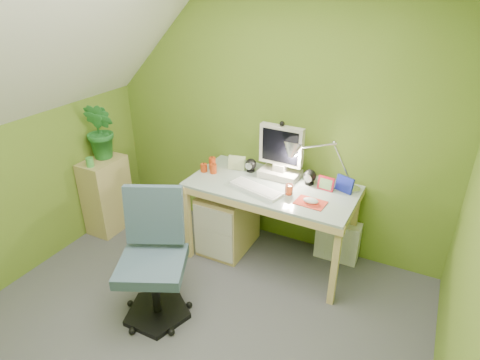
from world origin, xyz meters
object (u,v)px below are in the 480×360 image
at_px(monitor, 281,151).
at_px(side_ledge, 107,195).
at_px(task_chair, 152,264).
at_px(radiator, 338,240).
at_px(potted_plant, 101,131).
at_px(desk, 270,223).
at_px(desk_lamp, 335,154).

height_order(monitor, side_ledge, monitor).
bearing_deg(task_chair, radiator, 26.74).
bearing_deg(side_ledge, radiator, 13.94).
distance_m(monitor, side_ledge, 1.80).
bearing_deg(potted_plant, desk, 7.52).
bearing_deg(task_chair, monitor, 43.21).
bearing_deg(radiator, desk_lamp, -134.34).
bearing_deg(desk, desk_lamp, 23.09).
relative_size(desk, desk_lamp, 2.31).
bearing_deg(monitor, desk, -87.87).
distance_m(potted_plant, task_chair, 1.50).
xyz_separation_m(desk_lamp, radiator, (0.09, 0.10, -0.86)).
xyz_separation_m(desk, task_chair, (-0.48, -1.02, 0.10)).
height_order(monitor, task_chair, monitor).
distance_m(desk, side_ledge, 1.65).
distance_m(potted_plant, radiator, 2.37).
bearing_deg(desk, side_ledge, -169.53).
xyz_separation_m(desk_lamp, task_chair, (-0.93, -1.20, -0.57)).
relative_size(side_ledge, radiator, 1.99).
relative_size(desk, side_ledge, 1.86).
height_order(monitor, desk_lamp, desk_lamp).
bearing_deg(desk_lamp, potted_plant, -174.55).
height_order(desk_lamp, task_chair, desk_lamp).
bearing_deg(desk_lamp, side_ledge, -173.28).
bearing_deg(monitor, desk_lamp, 2.13).
relative_size(desk_lamp, side_ledge, 0.81).
distance_m(desk_lamp, potted_plant, 2.11).
bearing_deg(radiator, potted_plant, -167.71).
xyz_separation_m(side_ledge, potted_plant, (0.01, 0.05, 0.65)).
relative_size(desk, task_chair, 1.47).
height_order(desk_lamp, radiator, desk_lamp).
bearing_deg(desk_lamp, task_chair, -133.11).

